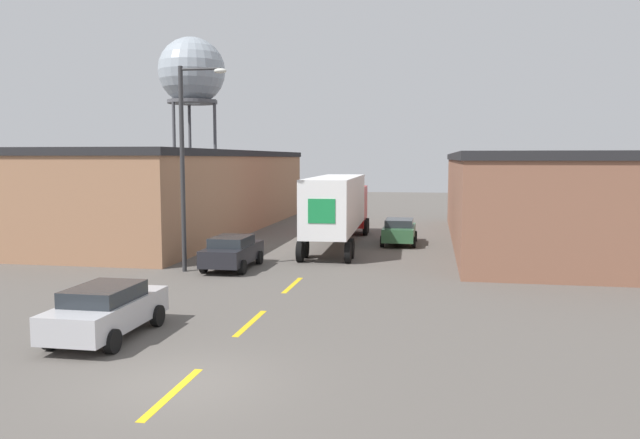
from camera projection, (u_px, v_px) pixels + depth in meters
The scene contains 10 objects.
ground_plane at pixel (184, 383), 14.01m from camera, with size 160.00×160.00×0.00m, color #56514C.
road_centerline at pixel (250, 323), 19.09m from camera, with size 0.20×14.71×0.01m.
warehouse_left at pixel (174, 190), 43.63m from camera, with size 11.80×29.93×5.55m.
warehouse_right at pixel (568, 199), 36.45m from camera, with size 13.44×25.53×5.33m.
semi_truck at pixel (339, 205), 35.86m from camera, with size 3.04×14.22×4.01m.
parked_car_right_far at pixel (399, 231), 36.50m from camera, with size 1.99×4.31×1.50m.
parked_car_left_near at pixel (106, 310), 17.49m from camera, with size 1.99×4.31×1.50m.
parked_car_left_far at pixel (232, 251), 28.44m from camera, with size 1.99×4.31×1.50m.
water_tower at pixel (192, 73), 55.19m from camera, with size 5.89×5.89×15.67m.
street_lamp at pixel (187, 156), 27.27m from camera, with size 2.19×0.32×9.00m.
Camera 1 is at (5.44, -12.81, 5.03)m, focal length 35.00 mm.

